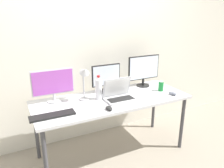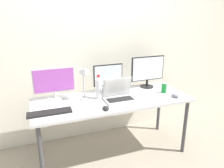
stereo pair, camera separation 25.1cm
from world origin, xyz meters
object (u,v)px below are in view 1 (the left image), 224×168
(monitor_right, at_px, (144,69))
(laptop_silver, at_px, (119,95))
(keyboard_main, at_px, (52,115))
(mouse_by_keyboard, at_px, (109,108))
(mouse_by_laptop, at_px, (173,93))
(soda_can_near_keyboard, at_px, (161,86))
(water_bottle, at_px, (99,88))
(desk_lamp, at_px, (85,78))
(monitor_left, at_px, (53,84))
(monitor_center, at_px, (106,78))
(work_desk, at_px, (112,103))

(monitor_right, xyz_separation_m, laptop_silver, (-0.53, -0.28, -0.18))
(keyboard_main, height_order, mouse_by_keyboard, mouse_by_keyboard)
(mouse_by_laptop, distance_m, soda_can_near_keyboard, 0.19)
(water_bottle, relative_size, desk_lamp, 0.69)
(monitor_left, relative_size, monitor_center, 1.24)
(monitor_right, height_order, soda_can_near_keyboard, monitor_right)
(work_desk, xyz_separation_m, monitor_center, (0.04, 0.24, 0.24))
(work_desk, relative_size, mouse_by_laptop, 17.16)
(monitor_left, xyz_separation_m, desk_lamp, (0.32, -0.15, 0.07))
(monitor_center, xyz_separation_m, desk_lamp, (-0.34, -0.17, 0.10))
(monitor_left, relative_size, mouse_by_laptop, 4.41)
(monitor_left, xyz_separation_m, keyboard_main, (-0.10, -0.37, -0.20))
(keyboard_main, height_order, soda_can_near_keyboard, soda_can_near_keyboard)
(mouse_by_keyboard, height_order, soda_can_near_keyboard, soda_can_near_keyboard)
(monitor_left, xyz_separation_m, monitor_center, (0.66, 0.02, -0.02))
(monitor_center, xyz_separation_m, mouse_by_keyboard, (-0.20, -0.50, -0.17))
(work_desk, bearing_deg, desk_lamp, 167.35)
(mouse_by_keyboard, distance_m, mouse_by_laptop, 0.89)
(monitor_right, height_order, laptop_silver, monitor_right)
(monitor_left, bearing_deg, work_desk, -19.29)
(laptop_silver, bearing_deg, water_bottle, 152.16)
(laptop_silver, bearing_deg, keyboard_main, -172.66)
(work_desk, xyz_separation_m, laptop_silver, (0.06, -0.05, 0.12))
(soda_can_near_keyboard, bearing_deg, water_bottle, 173.43)
(monitor_right, xyz_separation_m, mouse_by_laptop, (0.13, -0.45, -0.21))
(keyboard_main, xyz_separation_m, desk_lamp, (0.42, 0.22, 0.27))
(monitor_center, height_order, monitor_right, monitor_right)
(soda_can_near_keyboard, bearing_deg, monitor_left, 168.79)
(water_bottle, distance_m, soda_can_near_keyboard, 0.84)
(monitor_left, bearing_deg, soda_can_near_keyboard, -11.21)
(water_bottle, xyz_separation_m, desk_lamp, (-0.16, 0.01, 0.15))
(mouse_by_keyboard, xyz_separation_m, mouse_by_laptop, (0.89, 0.04, 0.00))
(work_desk, height_order, water_bottle, water_bottle)
(monitor_center, distance_m, monitor_right, 0.56)
(mouse_by_laptop, xyz_separation_m, soda_can_near_keyboard, (-0.04, 0.19, 0.04))
(work_desk, distance_m, keyboard_main, 0.75)
(laptop_silver, bearing_deg, monitor_left, 158.30)
(work_desk, bearing_deg, water_bottle, 159.30)
(mouse_by_keyboard, bearing_deg, mouse_by_laptop, 6.37)
(soda_can_near_keyboard, bearing_deg, desk_lamp, 173.71)
(mouse_by_keyboard, distance_m, soda_can_near_keyboard, 0.88)
(keyboard_main, bearing_deg, mouse_by_keyboard, -10.36)
(monitor_center, bearing_deg, laptop_silver, -84.84)
(laptop_silver, distance_m, mouse_by_keyboard, 0.31)
(work_desk, xyz_separation_m, soda_can_near_keyboard, (0.68, -0.04, 0.12))
(work_desk, relative_size, water_bottle, 6.36)
(mouse_by_keyboard, bearing_deg, monitor_left, 137.45)
(mouse_by_laptop, bearing_deg, water_bottle, 147.73)
(monitor_center, xyz_separation_m, laptop_silver, (0.03, -0.29, -0.13))
(desk_lamp, bearing_deg, monitor_center, 26.09)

